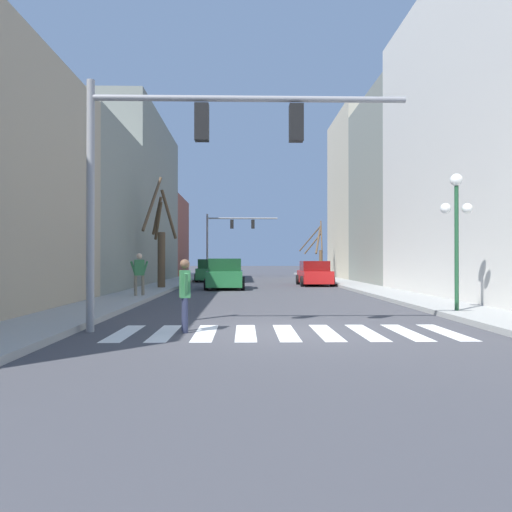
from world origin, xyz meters
TOP-DOWN VIEW (x-y plane):
  - ground_plane at (0.00, 0.00)m, footprint 240.00×240.00m
  - sidewalk_left at (-5.73, 0.00)m, footprint 2.13×90.00m
  - building_row_left at (-9.79, 18.49)m, footprint 6.00×47.50m
  - building_row_right at (9.79, 14.74)m, footprint 6.00×40.93m
  - crosswalk_stripes at (-0.00, -0.10)m, footprint 7.65×2.60m
  - traffic_signal_near at (-2.22, 0.10)m, footprint 7.27×0.28m
  - traffic_signal_far at (-2.46, 35.59)m, footprint 6.68×0.28m
  - street_lamp_right_corner at (5.27, 3.16)m, footprint 0.95×0.36m
  - car_parked_left_near at (3.51, 20.25)m, footprint 2.05×4.14m
  - car_parked_right_far at (-1.99, 16.73)m, footprint 2.16×4.30m
  - car_parked_left_far at (-3.47, 26.33)m, footprint 2.15×4.30m
  - car_parked_right_near at (-3.46, 35.72)m, footprint 2.17×4.67m
  - pedestrian_near_right_corner at (-2.27, 0.03)m, footprint 0.29×0.71m
  - pedestrian_on_left_sidewalk at (-5.30, 9.59)m, footprint 0.74×0.34m
  - street_tree_left_far at (-5.44, 15.68)m, footprint 1.42×3.74m
  - street_tree_right_mid at (5.25, 30.00)m, footprint 1.87×2.93m

SIDE VIEW (x-z plane):
  - ground_plane at x=0.00m, z-range 0.00..0.00m
  - crosswalk_stripes at x=0.00m, z-range 0.00..0.01m
  - sidewalk_left at x=-5.73m, z-range 0.00..0.15m
  - car_parked_left_near at x=3.51m, z-range -0.05..1.51m
  - car_parked_right_near at x=-3.46m, z-range -0.05..1.53m
  - car_parked_left_far at x=-3.47m, z-range -0.06..1.62m
  - car_parked_right_far at x=-1.99m, z-range -0.06..1.64m
  - pedestrian_near_right_corner at x=-2.27m, z-range 0.15..1.80m
  - pedestrian_on_left_sidewalk at x=-5.30m, z-range 0.31..2.06m
  - street_tree_right_mid at x=5.25m, z-range -0.19..4.56m
  - street_tree_left_far at x=-5.44m, z-range -0.44..5.50m
  - street_lamp_right_corner at x=5.27m, z-range 0.99..4.99m
  - traffic_signal_near at x=-2.22m, z-range 1.33..7.04m
  - traffic_signal_far at x=-2.46m, z-range 1.34..7.27m
  - building_row_left at x=-9.79m, z-range -1.10..10.56m
  - building_row_right at x=9.79m, z-range -0.41..13.30m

